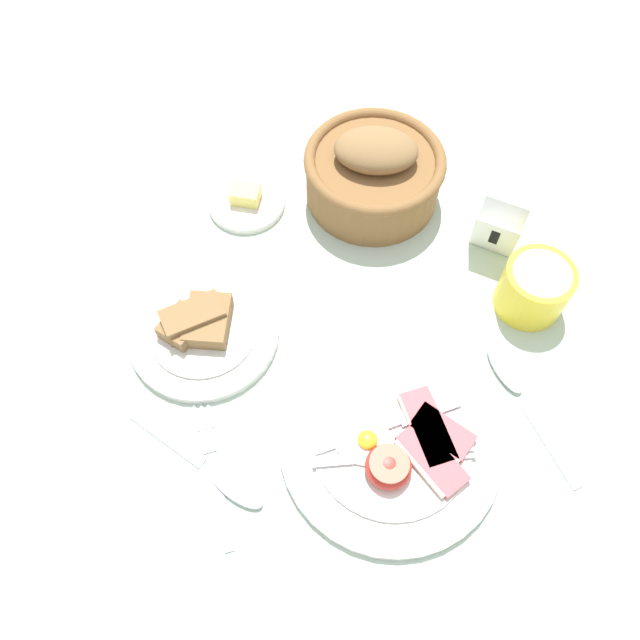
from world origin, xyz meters
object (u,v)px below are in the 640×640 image
(teaspoon_by_saucer, at_px, (517,388))
(bread_basket, at_px, (374,172))
(bread_plate, at_px, (202,328))
(teaspoon_near_cup, at_px, (218,475))
(butter_dish, at_px, (246,201))
(sugar_cup, at_px, (534,288))
(fork_on_cloth, at_px, (214,471))
(breakfast_plate, at_px, (392,443))
(number_card, at_px, (497,231))

(teaspoon_by_saucer, bearing_deg, bread_basket, 5.12)
(bread_plate, relative_size, teaspoon_near_cup, 0.99)
(butter_dish, bearing_deg, bread_basket, 27.53)
(bread_plate, distance_m, sugar_cup, 0.42)
(fork_on_cloth, bearing_deg, breakfast_plate, -97.03)
(breakfast_plate, bearing_deg, number_card, 83.63)
(teaspoon_by_saucer, height_order, teaspoon_near_cup, same)
(bread_plate, height_order, fork_on_cloth, bread_plate)
(breakfast_plate, xyz_separation_m, teaspoon_near_cup, (-0.17, -0.11, -0.01))
(bread_basket, xyz_separation_m, fork_on_cloth, (-0.03, -0.45, -0.05))
(butter_dish, xyz_separation_m, teaspoon_near_cup, (0.14, -0.37, -0.00))
(fork_on_cloth, bearing_deg, butter_dish, -17.61)
(bread_basket, bearing_deg, breakfast_plate, -66.77)
(number_card, distance_m, fork_on_cloth, 0.47)
(bread_basket, distance_m, teaspoon_near_cup, 0.46)
(teaspoon_near_cup, relative_size, fork_on_cloth, 1.23)
(breakfast_plate, relative_size, teaspoon_by_saucer, 1.71)
(teaspoon_near_cup, bearing_deg, sugar_cup, 65.40)
(breakfast_plate, height_order, bread_plate, bread_plate)
(bread_basket, xyz_separation_m, teaspoon_by_saucer, (0.27, -0.22, -0.04))
(number_card, bearing_deg, teaspoon_by_saucer, -63.88)
(butter_dish, height_order, teaspoon_by_saucer, butter_dish)
(sugar_cup, xyz_separation_m, fork_on_cloth, (-0.28, -0.35, -0.04))
(breakfast_plate, xyz_separation_m, butter_dish, (-0.31, 0.26, -0.00))
(butter_dish, xyz_separation_m, number_card, (0.35, 0.06, 0.03))
(teaspoon_near_cup, bearing_deg, butter_dish, 123.34)
(breakfast_plate, height_order, sugar_cup, sugar_cup)
(bread_plate, xyz_separation_m, sugar_cup, (0.37, 0.20, 0.02))
(teaspoon_by_saucer, bearing_deg, teaspoon_near_cup, 83.79)
(butter_dish, bearing_deg, teaspoon_by_saucer, -18.11)
(bread_basket, height_order, fork_on_cloth, bread_basket)
(breakfast_plate, distance_m, bread_plate, 0.28)
(sugar_cup, relative_size, butter_dish, 0.79)
(bread_plate, xyz_separation_m, bread_basket, (0.12, 0.30, 0.03))
(bread_plate, height_order, number_card, number_card)
(breakfast_plate, xyz_separation_m, sugar_cup, (0.10, 0.25, 0.03))
(bread_plate, relative_size, number_card, 2.59)
(bread_basket, bearing_deg, number_card, -8.69)
(butter_dish, bearing_deg, teaspoon_near_cup, -69.42)
(sugar_cup, height_order, number_card, number_card)
(breakfast_plate, bearing_deg, bread_plate, 169.43)
(bread_plate, height_order, bread_basket, bread_basket)
(breakfast_plate, xyz_separation_m, number_card, (0.04, 0.32, 0.03))
(sugar_cup, height_order, teaspoon_near_cup, sugar_cup)
(number_card, xyz_separation_m, fork_on_cloth, (-0.21, -0.42, -0.04))
(number_card, bearing_deg, teaspoon_near_cup, -112.44)
(breakfast_plate, height_order, number_card, number_card)
(bread_plate, height_order, teaspoon_by_saucer, bread_plate)
(teaspoon_near_cup, bearing_deg, bread_plate, 135.14)
(breakfast_plate, bearing_deg, bread_basket, 113.23)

